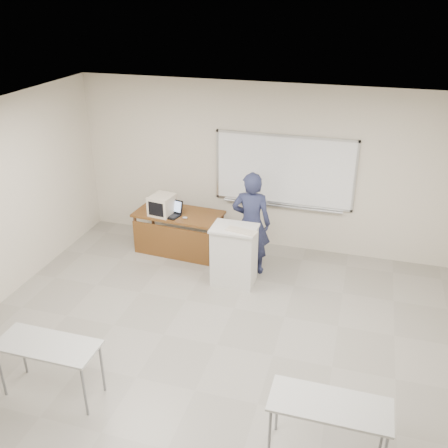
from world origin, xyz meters
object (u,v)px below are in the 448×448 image
(instructor_desk, at_px, (177,225))
(keyboard, at_px, (242,231))
(whiteboard, at_px, (284,172))
(mouse, at_px, (185,218))
(presenter, at_px, (251,223))
(podium, at_px, (234,255))
(crt_monitor, at_px, (162,205))
(laptop, at_px, (171,212))

(instructor_desk, height_order, keyboard, keyboard)
(instructor_desk, bearing_deg, keyboard, -25.73)
(whiteboard, height_order, keyboard, whiteboard)
(mouse, bearing_deg, whiteboard, 28.15)
(presenter, bearing_deg, podium, 65.76)
(whiteboard, relative_size, keyboard, 5.10)
(crt_monitor, bearing_deg, laptop, 8.69)
(whiteboard, relative_size, laptop, 7.18)
(instructor_desk, height_order, crt_monitor, crt_monitor)
(laptop, bearing_deg, presenter, 3.94)
(mouse, relative_size, keyboard, 0.19)
(instructor_desk, bearing_deg, presenter, -5.28)
(whiteboard, bearing_deg, keyboard, -102.43)
(crt_monitor, relative_size, mouse, 4.66)
(whiteboard, xyz_separation_m, crt_monitor, (-2.01, -0.79, -0.56))
(laptop, height_order, presenter, presenter)
(laptop, height_order, keyboard, keyboard)
(whiteboard, height_order, podium, whiteboard)
(whiteboard, distance_m, crt_monitor, 2.23)
(keyboard, bearing_deg, presenter, 100.14)
(crt_monitor, relative_size, keyboard, 0.89)
(whiteboard, xyz_separation_m, instructor_desk, (-1.76, -0.78, -0.92))
(crt_monitor, xyz_separation_m, keyboard, (1.66, -0.80, 0.10))
(podium, height_order, crt_monitor, crt_monitor)
(crt_monitor, height_order, presenter, presenter)
(mouse, bearing_deg, presenter, -7.89)
(podium, xyz_separation_m, presenter, (0.16, 0.45, 0.38))
(crt_monitor, distance_m, mouse, 0.48)
(whiteboard, distance_m, mouse, 1.92)
(laptop, relative_size, mouse, 3.70)
(whiteboard, xyz_separation_m, presenter, (-0.34, -1.02, -0.59))
(podium, distance_m, mouse, 1.24)
(podium, bearing_deg, mouse, 150.54)
(laptop, relative_size, presenter, 0.19)
(whiteboard, relative_size, crt_monitor, 5.71)
(instructor_desk, distance_m, keyboard, 1.69)
(keyboard, relative_size, presenter, 0.27)
(mouse, distance_m, presenter, 1.24)
(crt_monitor, height_order, laptop, crt_monitor)
(crt_monitor, height_order, mouse, crt_monitor)
(presenter, bearing_deg, instructor_desk, -13.64)
(mouse, distance_m, keyboard, 1.43)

